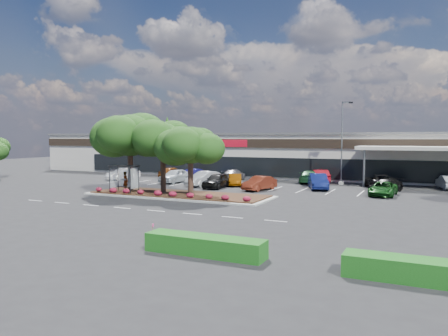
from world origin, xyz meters
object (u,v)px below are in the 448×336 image
at_px(survey_stake, 153,231).
at_px(car_0, 123,174).
at_px(car_1, 175,176).
at_px(light_pole, 343,148).

relative_size(survey_stake, car_0, 0.25).
xyz_separation_m(car_0, car_1, (8.31, -0.39, 0.09)).
distance_m(light_pole, car_1, 20.50).
bearing_deg(light_pole, survey_stake, -96.18).
bearing_deg(car_0, car_1, 12.57).
bearing_deg(survey_stake, car_1, 119.44).
xyz_separation_m(light_pole, car_0, (-27.47, -5.96, -3.61)).
bearing_deg(light_pole, car_0, -167.76).
bearing_deg(car_1, car_0, -177.19).
relative_size(car_0, car_1, 0.92).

